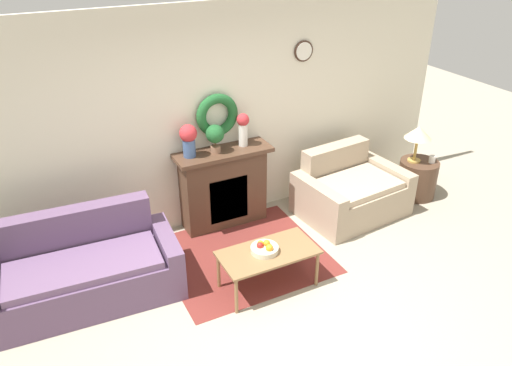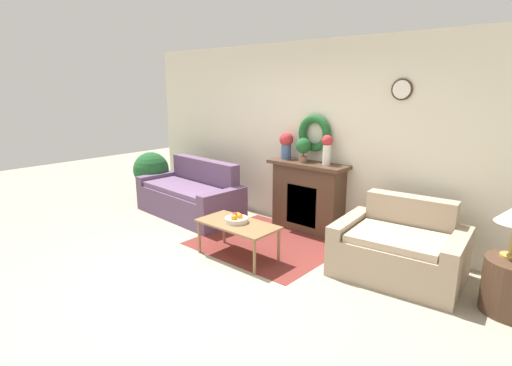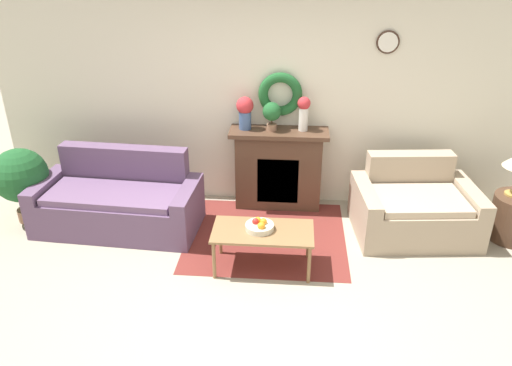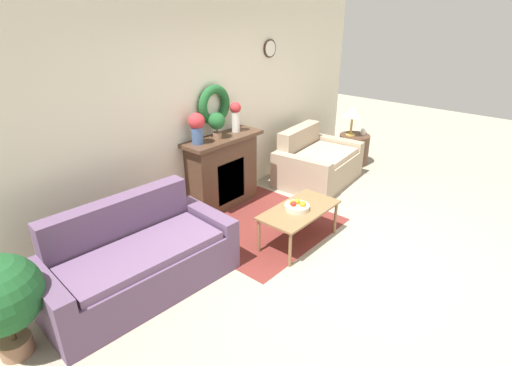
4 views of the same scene
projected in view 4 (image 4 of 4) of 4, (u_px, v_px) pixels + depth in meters
ground_plane at (355, 266)px, 4.37m from camera, size 16.00×16.00×0.00m
floor_rug at (260, 225)px, 5.18m from camera, size 1.80×1.62×0.01m
wall_back at (205, 110)px, 5.22m from camera, size 6.80×0.18×2.70m
fireplace at (223, 171)px, 5.50m from camera, size 1.19×0.41×1.02m
couch_left at (138, 261)px, 3.92m from camera, size 1.92×0.97×0.89m
loveseat_right at (317, 163)px, 6.37m from camera, size 1.42×1.09×0.84m
coffee_table at (299, 212)px, 4.66m from camera, size 1.02×0.52×0.45m
fruit_bowl at (297, 206)px, 4.61m from camera, size 0.29×0.29×0.12m
side_table_by_loveseat at (354, 149)px, 7.10m from camera, size 0.53×0.53×0.52m
table_lamp at (353, 112)px, 6.82m from camera, size 0.36×0.36×0.51m
mug at (363, 132)px, 7.00m from camera, size 0.09×0.09×0.10m
vase_on_mantel_left at (197, 126)px, 4.92m from camera, size 0.21×0.21×0.39m
vase_on_mantel_right at (236, 114)px, 5.39m from camera, size 0.15×0.15×0.41m
potted_plant_on_mantel at (217, 122)px, 5.13m from camera, size 0.22×0.22×0.34m
potted_plant_floor_by_couch at (0, 297)px, 3.05m from camera, size 0.64×0.64×0.91m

